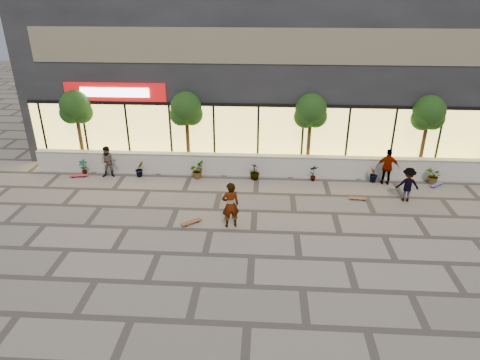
# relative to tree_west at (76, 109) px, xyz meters

# --- Properties ---
(ground) EXTENTS (80.00, 80.00, 0.00)m
(ground) POSITION_rel_tree_west_xyz_m (9.00, -7.70, -2.99)
(ground) COLOR gray
(ground) RESTS_ON ground
(planter_wall) EXTENTS (22.00, 0.42, 1.04)m
(planter_wall) POSITION_rel_tree_west_xyz_m (9.00, -0.70, -2.46)
(planter_wall) COLOR silver
(planter_wall) RESTS_ON ground
(retail_building) EXTENTS (24.00, 9.17, 8.50)m
(retail_building) POSITION_rel_tree_west_xyz_m (9.00, 4.79, 1.26)
(retail_building) COLOR #232428
(retail_building) RESTS_ON ground
(shrub_a) EXTENTS (0.43, 0.29, 0.81)m
(shrub_a) POSITION_rel_tree_west_xyz_m (0.50, -1.25, -2.58)
(shrub_a) COLOR #183410
(shrub_a) RESTS_ON ground
(shrub_b) EXTENTS (0.57, 0.57, 0.81)m
(shrub_b) POSITION_rel_tree_west_xyz_m (3.30, -1.25, -2.58)
(shrub_b) COLOR #183410
(shrub_b) RESTS_ON ground
(shrub_c) EXTENTS (0.68, 0.77, 0.81)m
(shrub_c) POSITION_rel_tree_west_xyz_m (6.10, -1.25, -2.58)
(shrub_c) COLOR #183410
(shrub_c) RESTS_ON ground
(shrub_d) EXTENTS (0.64, 0.64, 0.81)m
(shrub_d) POSITION_rel_tree_west_xyz_m (8.90, -1.25, -2.58)
(shrub_d) COLOR #183410
(shrub_d) RESTS_ON ground
(shrub_e) EXTENTS (0.46, 0.35, 0.81)m
(shrub_e) POSITION_rel_tree_west_xyz_m (11.70, -1.25, -2.58)
(shrub_e) COLOR #183410
(shrub_e) RESTS_ON ground
(shrub_f) EXTENTS (0.55, 0.57, 0.81)m
(shrub_f) POSITION_rel_tree_west_xyz_m (14.50, -1.25, -2.58)
(shrub_f) COLOR #183410
(shrub_f) RESTS_ON ground
(shrub_g) EXTENTS (0.77, 0.84, 0.81)m
(shrub_g) POSITION_rel_tree_west_xyz_m (17.30, -1.25, -2.58)
(shrub_g) COLOR #183410
(shrub_g) RESTS_ON ground
(tree_west) EXTENTS (1.60, 1.50, 3.92)m
(tree_west) POSITION_rel_tree_west_xyz_m (0.00, 0.00, 0.00)
(tree_west) COLOR #463119
(tree_west) RESTS_ON ground
(tree_midwest) EXTENTS (1.60, 1.50, 3.92)m
(tree_midwest) POSITION_rel_tree_west_xyz_m (5.50, 0.00, 0.00)
(tree_midwest) COLOR #463119
(tree_midwest) RESTS_ON ground
(tree_mideast) EXTENTS (1.60, 1.50, 3.92)m
(tree_mideast) POSITION_rel_tree_west_xyz_m (11.50, 0.00, 0.00)
(tree_mideast) COLOR #463119
(tree_mideast) RESTS_ON ground
(tree_east) EXTENTS (1.60, 1.50, 3.92)m
(tree_east) POSITION_rel_tree_west_xyz_m (17.00, 0.00, 0.00)
(tree_east) COLOR #463119
(tree_east) RESTS_ON ground
(skater_center) EXTENTS (0.78, 0.63, 1.86)m
(skater_center) POSITION_rel_tree_west_xyz_m (8.11, -5.72, -2.06)
(skater_center) COLOR silver
(skater_center) RESTS_ON ground
(skater_left) EXTENTS (0.83, 0.69, 1.57)m
(skater_left) POSITION_rel_tree_west_xyz_m (1.85, -1.40, -2.20)
(skater_left) COLOR #9A8B63
(skater_left) RESTS_ON ground
(skater_right_near) EXTENTS (1.07, 0.57, 1.73)m
(skater_right_near) POSITION_rel_tree_west_xyz_m (15.06, -1.40, -2.12)
(skater_right_near) COLOR white
(skater_right_near) RESTS_ON ground
(skater_right_far) EXTENTS (1.01, 0.61, 1.54)m
(skater_right_far) POSITION_rel_tree_west_xyz_m (15.50, -3.09, -2.22)
(skater_right_far) COLOR maroon
(skater_right_far) RESTS_ON ground
(skateboard_center) EXTENTS (0.81, 0.72, 0.10)m
(skateboard_center) POSITION_rel_tree_west_xyz_m (6.55, -5.64, -2.90)
(skateboard_center) COLOR brown
(skateboard_center) RESTS_ON ground
(skateboard_left) EXTENTS (0.89, 0.39, 0.10)m
(skateboard_left) POSITION_rel_tree_west_xyz_m (0.33, -1.53, -2.90)
(skateboard_left) COLOR red
(skateboard_left) RESTS_ON ground
(skateboard_right_near) EXTENTS (0.78, 0.25, 0.09)m
(skateboard_right_near) POSITION_rel_tree_west_xyz_m (13.45, -3.15, -2.91)
(skateboard_right_near) COLOR brown
(skateboard_right_near) RESTS_ON ground
(skateboard_right_far) EXTENTS (0.71, 0.62, 0.09)m
(skateboard_right_far) POSITION_rel_tree_west_xyz_m (17.38, -1.50, -2.91)
(skateboard_right_far) COLOR #60569E
(skateboard_right_far) RESTS_ON ground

